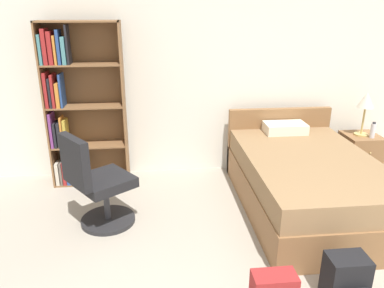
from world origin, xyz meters
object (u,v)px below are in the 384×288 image
object	(u,v)px
bookshelf	(75,108)
water_bottle	(373,130)
table_lamp	(366,103)
nightstand	(359,154)
bed	(305,180)
backpack_black	(346,281)
office_chair	(97,185)

from	to	relation	value
bookshelf	water_bottle	world-z (taller)	bookshelf
table_lamp	water_bottle	bearing A→B (deg)	-54.04
bookshelf	nightstand	size ratio (longest dim) A/B	3.68
bed	water_bottle	size ratio (longest dim) A/B	10.29
bed	backpack_black	world-z (taller)	bed
water_bottle	office_chair	bearing A→B (deg)	-165.63
water_bottle	table_lamp	bearing A→B (deg)	125.96
table_lamp	backpack_black	bearing A→B (deg)	-119.95
bookshelf	table_lamp	size ratio (longest dim) A/B	3.47
nightstand	water_bottle	world-z (taller)	water_bottle
water_bottle	bed	bearing A→B (deg)	-148.85
bed	table_lamp	xyz separation A→B (m)	(1.03, 0.78, 0.64)
nightstand	bed	bearing A→B (deg)	-143.34
office_chair	table_lamp	distance (m)	3.37
table_lamp	bookshelf	bearing A→B (deg)	178.67
table_lamp	water_bottle	xyz separation A→B (m)	(0.08, -0.11, -0.33)
table_lamp	backpack_black	world-z (taller)	table_lamp
office_chair	water_bottle	xyz separation A→B (m)	(3.27, 0.84, 0.18)
bookshelf	nightstand	xyz separation A→B (m)	(3.55, -0.08, -0.69)
bookshelf	nightstand	bearing A→B (deg)	-1.34
nightstand	water_bottle	size ratio (longest dim) A/B	2.57
bed	nightstand	xyz separation A→B (m)	(1.05, 0.78, -0.05)
office_chair	water_bottle	size ratio (longest dim) A/B	4.79
bookshelf	office_chair	size ratio (longest dim) A/B	1.98
bed	backpack_black	xyz separation A→B (m)	(-0.23, -1.40, -0.13)
bookshelf	bed	world-z (taller)	bookshelf
bookshelf	backpack_black	size ratio (longest dim) A/B	5.18
bookshelf	bed	bearing A→B (deg)	-19.01
water_bottle	nightstand	bearing A→B (deg)	118.67
table_lamp	water_bottle	distance (m)	0.36
nightstand	table_lamp	size ratio (longest dim) A/B	0.94
table_lamp	backpack_black	size ratio (longest dim) A/B	1.49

